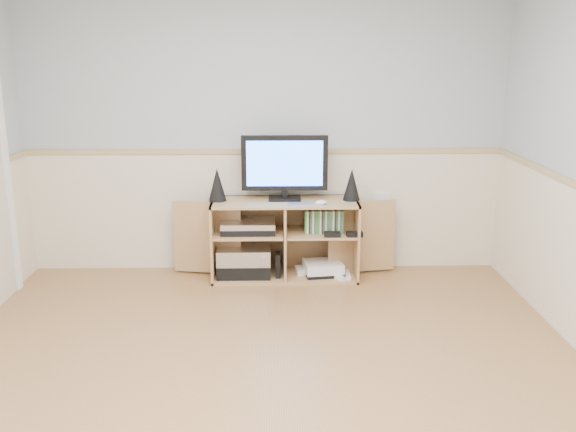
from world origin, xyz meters
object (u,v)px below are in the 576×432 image
(monitor, at_px, (285,165))
(media_cabinet, at_px, (285,236))
(game_consoles, at_px, (322,268))
(keyboard, at_px, (305,204))

(monitor, bearing_deg, media_cabinet, 90.00)
(monitor, height_order, game_consoles, monitor)
(media_cabinet, xyz_separation_m, game_consoles, (0.31, -0.07, -0.26))
(media_cabinet, height_order, game_consoles, media_cabinet)
(keyboard, xyz_separation_m, game_consoles, (0.15, 0.13, -0.59))
(media_cabinet, height_order, monitor, monitor)
(keyboard, bearing_deg, monitor, 119.71)
(monitor, height_order, keyboard, monitor)
(game_consoles, bearing_deg, keyboard, -139.52)
(media_cabinet, bearing_deg, keyboard, -50.68)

